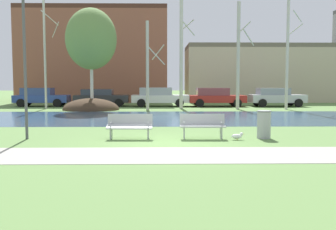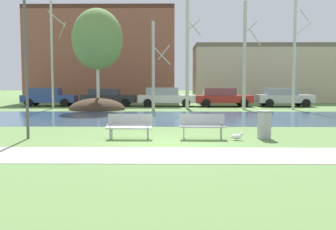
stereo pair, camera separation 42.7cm
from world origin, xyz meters
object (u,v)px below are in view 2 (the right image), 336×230
at_px(bench_right, 202,126).
at_px(seagull, 237,136).
at_px(parked_van_nearest_blue, 48,96).
at_px(parked_suv_fifth_silver, 283,97).
at_px(bench_left, 130,125).
at_px(parked_hatch_third_white, 165,96).
at_px(streetlamp, 25,25).
at_px(parked_sedan_second_dark, 108,97).
at_px(trash_bin, 264,124).
at_px(parked_wagon_fourth_red, 222,97).

bearing_deg(bench_right, seagull, -15.88).
xyz_separation_m(parked_van_nearest_blue, parked_suv_fifth_silver, (18.70, -0.37, -0.00)).
distance_m(bench_left, parked_hatch_third_white, 18.11).
relative_size(bench_left, streetlamp, 0.26).
bearing_deg(bench_left, parked_sedan_second_dark, 101.42).
relative_size(trash_bin, parked_wagon_fourth_red, 0.22).
height_order(bench_left, parked_suv_fifth_silver, parked_suv_fifth_silver).
distance_m(bench_left, seagull, 3.79).
bearing_deg(trash_bin, parked_sedan_second_dark, 114.86).
distance_m(bench_left, parked_sedan_second_dark, 18.68).
relative_size(bench_right, seagull, 3.56).
xyz_separation_m(streetlamp, parked_hatch_third_white, (4.57, 18.08, -3.21)).
distance_m(bench_left, bench_right, 2.58).
bearing_deg(streetlamp, bench_left, -0.09).
bearing_deg(seagull, parked_hatch_third_white, 98.70).
xyz_separation_m(parked_hatch_third_white, parked_suv_fifth_silver, (9.30, -0.20, -0.02)).
relative_size(bench_left, trash_bin, 1.62).
relative_size(parked_sedan_second_dark, parked_suv_fifth_silver, 1.01).
xyz_separation_m(streetlamp, parked_sedan_second_dark, (-0.07, 18.30, -3.26)).
relative_size(bench_left, seagull, 3.56).
bearing_deg(parked_van_nearest_blue, seagull, -56.69).
height_order(seagull, parked_van_nearest_blue, parked_van_nearest_blue).
bearing_deg(parked_suv_fifth_silver, streetlamp, -127.80).
xyz_separation_m(bench_left, seagull, (3.76, -0.34, -0.34)).
xyz_separation_m(trash_bin, parked_sedan_second_dark, (-8.47, 18.28, 0.22)).
height_order(seagull, parked_sedan_second_dark, parked_sedan_second_dark).
bearing_deg(streetlamp, parked_van_nearest_blue, 104.83).
bearing_deg(parked_van_nearest_blue, parked_wagon_fourth_red, -1.15).
height_order(bench_right, parked_sedan_second_dark, parked_sedan_second_dark).
height_order(trash_bin, parked_wagon_fourth_red, parked_wagon_fourth_red).
distance_m(streetlamp, parked_hatch_third_white, 18.92).
bearing_deg(trash_bin, parked_wagon_fourth_red, 87.86).
bearing_deg(parked_sedan_second_dark, bench_right, -71.08).
bearing_deg(seagull, bench_left, 174.89).
bearing_deg(parked_sedan_second_dark, parked_wagon_fourth_red, -2.07).
bearing_deg(parked_hatch_third_white, bench_left, -92.98).
bearing_deg(bench_right, parked_wagon_fourth_red, 80.94).
bearing_deg(parked_sedan_second_dark, trash_bin, -65.14).
distance_m(bench_right, parked_wagon_fourth_red, 18.21).
relative_size(seagull, parked_suv_fifth_silver, 0.11).
bearing_deg(bench_left, trash_bin, 0.35).
distance_m(bench_right, streetlamp, 7.14).
distance_m(bench_left, parked_suv_fifth_silver, 20.61).
bearing_deg(parked_wagon_fourth_red, trash_bin, -92.14).
height_order(bench_left, seagull, bench_left).
xyz_separation_m(streetlamp, parked_van_nearest_blue, (-4.83, 18.25, -3.23)).
height_order(bench_left, parked_sedan_second_dark, parked_sedan_second_dark).
height_order(bench_right, trash_bin, trash_bin).
relative_size(bench_left, parked_sedan_second_dark, 0.37).
bearing_deg(trash_bin, bench_left, -179.65).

